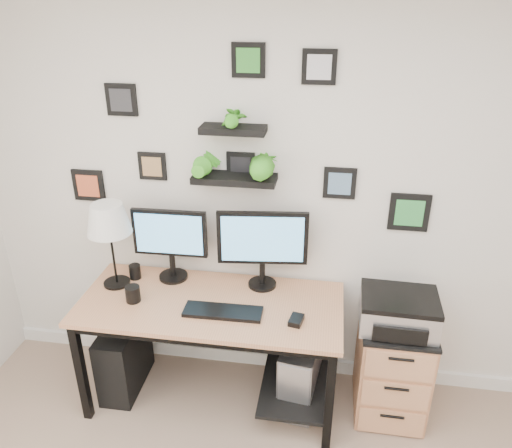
% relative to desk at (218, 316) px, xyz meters
% --- Properties ---
extents(room, '(4.00, 4.00, 4.00)m').
position_rel_desk_xyz_m(room, '(0.37, 0.32, -0.58)').
color(room, tan).
rests_on(room, ground).
extents(desk, '(1.60, 0.70, 0.75)m').
position_rel_desk_xyz_m(desk, '(0.00, 0.00, 0.00)').
color(desk, tan).
rests_on(desk, ground).
extents(monitor_left, '(0.48, 0.19, 0.49)m').
position_rel_desk_xyz_m(monitor_left, '(-0.34, 0.19, 0.41)').
color(monitor_left, black).
rests_on(monitor_left, desk).
extents(monitor_right, '(0.56, 0.20, 0.52)m').
position_rel_desk_xyz_m(monitor_right, '(0.25, 0.19, 0.43)').
color(monitor_right, black).
rests_on(monitor_right, desk).
extents(keyboard, '(0.46, 0.16, 0.02)m').
position_rel_desk_xyz_m(keyboard, '(0.07, -0.14, 0.14)').
color(keyboard, black).
rests_on(keyboard, desk).
extents(mouse, '(0.09, 0.12, 0.03)m').
position_rel_desk_xyz_m(mouse, '(0.50, -0.16, 0.14)').
color(mouse, black).
rests_on(mouse, desk).
extents(table_lamp, '(0.27, 0.27, 0.56)m').
position_rel_desk_xyz_m(table_lamp, '(-0.68, 0.07, 0.57)').
color(table_lamp, black).
rests_on(table_lamp, desk).
extents(mug, '(0.09, 0.09, 0.10)m').
position_rel_desk_xyz_m(mug, '(-0.50, -0.10, 0.17)').
color(mug, black).
rests_on(mug, desk).
extents(pen_cup, '(0.07, 0.07, 0.10)m').
position_rel_desk_xyz_m(pen_cup, '(-0.59, 0.16, 0.17)').
color(pen_cup, black).
rests_on(pen_cup, desk).
extents(pc_tower_black, '(0.22, 0.48, 0.48)m').
position_rel_desk_xyz_m(pc_tower_black, '(-0.65, -0.02, -0.39)').
color(pc_tower_black, black).
rests_on(pc_tower_black, ground).
extents(pc_tower_grey, '(0.27, 0.51, 0.48)m').
position_rel_desk_xyz_m(pc_tower_grey, '(0.53, 0.03, -0.39)').
color(pc_tower_grey, gray).
rests_on(pc_tower_grey, ground).
extents(file_cabinet, '(0.43, 0.53, 0.67)m').
position_rel_desk_xyz_m(file_cabinet, '(1.09, 0.06, -0.29)').
color(file_cabinet, tan).
rests_on(file_cabinet, ground).
extents(printer, '(0.45, 0.37, 0.20)m').
position_rel_desk_xyz_m(printer, '(1.08, 0.01, 0.15)').
color(printer, silver).
rests_on(printer, file_cabinet).
extents(wall_decor, '(2.24, 0.18, 1.06)m').
position_rel_desk_xyz_m(wall_decor, '(0.09, 0.26, 1.01)').
color(wall_decor, black).
rests_on(wall_decor, ground).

